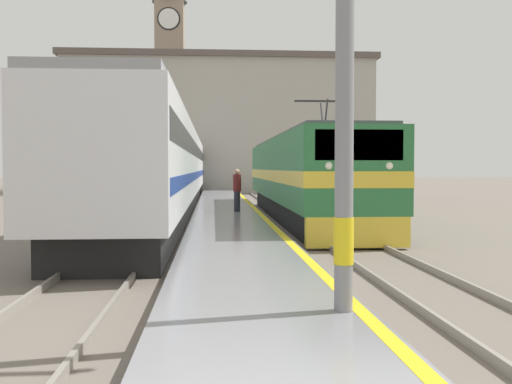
{
  "coord_description": "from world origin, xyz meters",
  "views": [
    {
      "loc": [
        -0.62,
        -3.29,
        2.18
      ],
      "look_at": [
        0.99,
        19.04,
        1.27
      ],
      "focal_mm": 42.0,
      "sensor_mm": 36.0,
      "label": 1
    }
  ],
  "objects": [
    {
      "name": "platform",
      "position": [
        0.0,
        25.0,
        0.18
      ],
      "size": [
        2.81,
        140.0,
        0.36
      ],
      "color": "gray",
      "rests_on": "ground"
    },
    {
      "name": "locomotive_train",
      "position": [
        3.16,
        21.8,
        1.8
      ],
      "size": [
        2.92,
        19.89,
        4.47
      ],
      "color": "black",
      "rests_on": "ground"
    },
    {
      "name": "rail_track_far",
      "position": [
        -2.87,
        25.0,
        0.03
      ],
      "size": [
        2.83,
        140.0,
        0.16
      ],
      "color": "#70665B",
      "rests_on": "ground"
    },
    {
      "name": "catenary_mast",
      "position": [
        1.13,
        4.17,
        4.15
      ],
      "size": [
        2.42,
        0.25,
        7.57
      ],
      "color": "gray",
      "rests_on": "platform"
    },
    {
      "name": "clock_tower",
      "position": [
        -5.24,
        62.95,
        12.12
      ],
      "size": [
        3.82,
        3.82,
        22.91
      ],
      "color": "gray",
      "rests_on": "ground"
    },
    {
      "name": "rail_track_near",
      "position": [
        3.16,
        25.0,
        0.03
      ],
      "size": [
        2.84,
        140.0,
        0.16
      ],
      "color": "#70665B",
      "rests_on": "ground"
    },
    {
      "name": "person_on_platform",
      "position": [
        0.39,
        21.59,
        1.29
      ],
      "size": [
        0.34,
        0.34,
        1.77
      ],
      "color": "#23232D",
      "rests_on": "platform"
    },
    {
      "name": "passenger_train",
      "position": [
        -2.87,
        28.23,
        2.22
      ],
      "size": [
        2.92,
        41.35,
        4.13
      ],
      "color": "black",
      "rests_on": "ground"
    },
    {
      "name": "ground_plane",
      "position": [
        0.0,
        30.0,
        0.0
      ],
      "size": [
        200.0,
        200.0,
        0.0
      ],
      "primitive_type": "plane",
      "color": "#70665B"
    },
    {
      "name": "station_building",
      "position": [
        0.0,
        51.58,
        5.99
      ],
      "size": [
        27.03,
        10.19,
        11.93
      ],
      "color": "#A8A399",
      "rests_on": "ground"
    }
  ]
}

